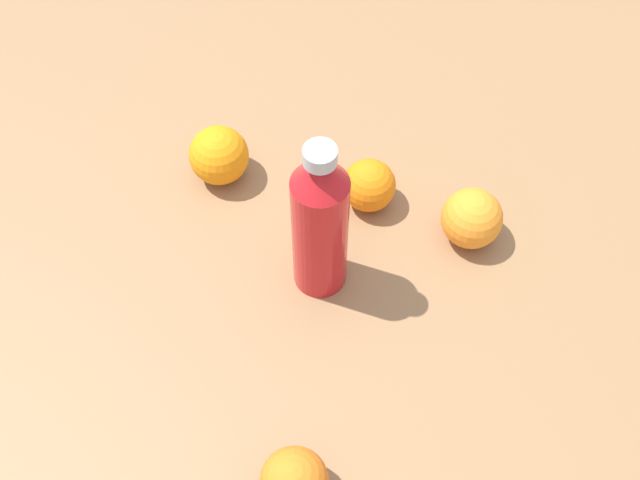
% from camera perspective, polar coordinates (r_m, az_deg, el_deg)
% --- Properties ---
extents(ground_plane, '(2.40, 2.40, 0.00)m').
position_cam_1_polar(ground_plane, '(1.02, 1.16, 0.16)').
color(ground_plane, olive).
extents(water_bottle, '(0.07, 0.07, 0.24)m').
position_cam_1_polar(water_bottle, '(0.89, 0.00, 1.23)').
color(water_bottle, red).
rests_on(water_bottle, ground_plane).
extents(orange_1, '(0.08, 0.08, 0.08)m').
position_cam_1_polar(orange_1, '(1.06, -7.30, 6.07)').
color(orange_1, orange).
rests_on(orange_1, ground_plane).
extents(orange_2, '(0.07, 0.07, 0.07)m').
position_cam_1_polar(orange_2, '(1.03, 3.55, 3.96)').
color(orange_2, orange).
rests_on(orange_2, ground_plane).
extents(orange_3, '(0.08, 0.08, 0.08)m').
position_cam_1_polar(orange_3, '(1.01, 10.88, 1.55)').
color(orange_3, orange).
rests_on(orange_3, ground_plane).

